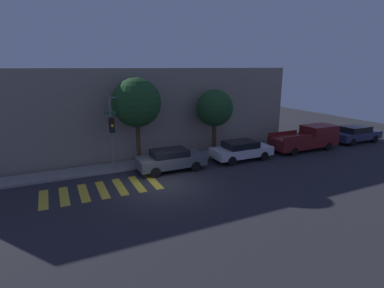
# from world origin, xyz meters

# --- Properties ---
(ground_plane) EXTENTS (60.00, 60.00, 0.00)m
(ground_plane) POSITION_xyz_m (0.00, 0.00, 0.00)
(ground_plane) COLOR #28282D
(sidewalk) EXTENTS (26.00, 1.77, 0.14)m
(sidewalk) POSITION_xyz_m (0.00, 4.09, 0.07)
(sidewalk) COLOR gray
(sidewalk) RESTS_ON ground
(building_row) EXTENTS (26.00, 6.00, 6.41)m
(building_row) POSITION_xyz_m (0.00, 8.37, 3.21)
(building_row) COLOR gray
(building_row) RESTS_ON ground
(crosswalk) EXTENTS (6.23, 2.60, 0.00)m
(crosswalk) POSITION_xyz_m (-3.18, 0.80, 0.00)
(crosswalk) COLOR gold
(crosswalk) RESTS_ON ground
(traffic_light_pole) EXTENTS (2.68, 0.56, 4.82)m
(traffic_light_pole) POSITION_xyz_m (-1.46, 3.37, 3.29)
(traffic_light_pole) COLOR slate
(traffic_light_pole) RESTS_ON ground
(sedan_near_corner) EXTENTS (4.35, 1.76, 1.40)m
(sedan_near_corner) POSITION_xyz_m (1.35, 2.10, 0.75)
(sedan_near_corner) COLOR #4C5156
(sedan_near_corner) RESTS_ON ground
(sedan_middle) EXTENTS (4.38, 1.87, 1.37)m
(sedan_middle) POSITION_xyz_m (6.75, 2.10, 0.73)
(sedan_middle) COLOR silver
(sedan_middle) RESTS_ON ground
(pickup_truck) EXTENTS (5.78, 1.95, 1.90)m
(pickup_truck) POSITION_xyz_m (13.07, 2.10, 0.95)
(pickup_truck) COLOR maroon
(pickup_truck) RESTS_ON ground
(sedan_far_end) EXTENTS (4.66, 1.88, 1.45)m
(sedan_far_end) POSITION_xyz_m (18.84, 2.10, 0.77)
(sedan_far_end) COLOR #2D3351
(sedan_far_end) RESTS_ON ground
(tree_near_corner) EXTENTS (3.17, 3.17, 5.84)m
(tree_near_corner) POSITION_xyz_m (-0.19, 4.02, 4.23)
(tree_near_corner) COLOR #42301E
(tree_near_corner) RESTS_ON ground
(tree_midblock) EXTENTS (2.69, 2.69, 4.92)m
(tree_midblock) POSITION_xyz_m (5.60, 4.02, 3.54)
(tree_midblock) COLOR #42301E
(tree_midblock) RESTS_ON ground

